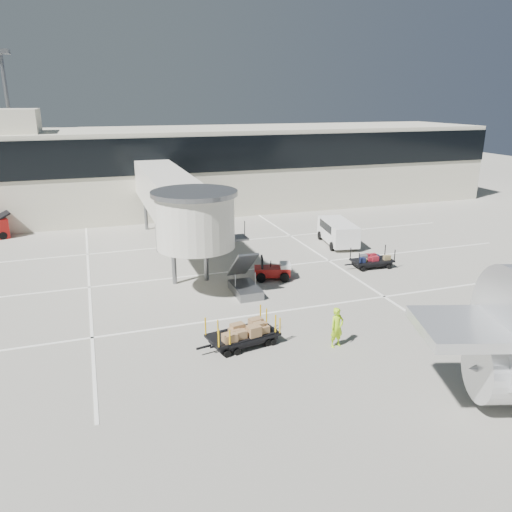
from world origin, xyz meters
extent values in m
plane|color=#BCB8A8|center=(0.00, 0.00, 0.00)|extent=(140.00, 140.00, 0.00)
cube|color=white|center=(0.00, 2.00, 0.01)|extent=(40.00, 0.15, 0.02)
cube|color=white|center=(0.00, 9.00, 0.01)|extent=(40.00, 0.15, 0.02)
cube|color=white|center=(0.00, 16.00, 0.01)|extent=(40.00, 0.15, 0.02)
cube|color=white|center=(6.00, 10.00, 0.01)|extent=(0.15, 30.00, 0.02)
cube|color=white|center=(-10.00, 10.00, 0.01)|extent=(0.15, 30.00, 0.02)
cube|color=beige|center=(0.00, 30.00, 4.00)|extent=(64.00, 12.00, 8.00)
cube|color=black|center=(0.00, 23.95, 6.00)|extent=(64.00, 0.12, 3.20)
cylinder|color=slate|center=(-16.00, 34.00, 7.50)|extent=(0.36, 0.36, 15.00)
cube|color=slate|center=(-16.00, 34.00, 15.00)|extent=(1.60, 1.60, 0.40)
cube|color=silver|center=(-4.00, 15.00, 4.30)|extent=(3.00, 18.00, 2.80)
cylinder|color=silver|center=(-4.00, 6.00, 4.30)|extent=(4.40, 4.40, 3.00)
cylinder|color=slate|center=(-4.00, 6.00, 5.90)|extent=(4.80, 4.80, 0.25)
cylinder|color=slate|center=(-5.00, 8.00, 1.45)|extent=(0.28, 0.28, 2.90)
cylinder|color=slate|center=(-3.00, 8.00, 1.45)|extent=(0.28, 0.28, 2.90)
cylinder|color=slate|center=(-5.00, 15.00, 1.45)|extent=(0.28, 0.28, 2.90)
cylinder|color=slate|center=(-3.00, 15.00, 1.45)|extent=(0.28, 0.28, 2.90)
cylinder|color=slate|center=(-5.00, 22.00, 1.45)|extent=(0.28, 0.28, 2.90)
cylinder|color=slate|center=(-3.00, 22.00, 1.45)|extent=(0.28, 0.28, 2.90)
cube|color=slate|center=(-1.40, 5.00, 0.25)|extent=(1.40, 2.60, 0.50)
cube|color=slate|center=(-1.40, 5.60, 1.60)|extent=(1.20, 2.60, 2.06)
cube|color=slate|center=(-1.40, 7.00, 2.85)|extent=(1.40, 1.20, 0.12)
cube|color=maroon|center=(0.95, 6.87, 0.50)|extent=(2.41, 1.63, 0.55)
cube|color=white|center=(1.74, 6.63, 0.87)|extent=(0.90, 1.15, 0.32)
cube|color=black|center=(0.33, 7.05, 1.05)|extent=(0.37, 0.91, 0.82)
cylinder|color=black|center=(0.08, 6.50, 0.29)|extent=(0.63, 0.39, 0.59)
cylinder|color=black|center=(0.42, 7.64, 0.29)|extent=(0.63, 0.39, 0.59)
cylinder|color=black|center=(1.48, 6.09, 0.29)|extent=(0.63, 0.39, 0.59)
cylinder|color=black|center=(1.82, 7.23, 0.29)|extent=(0.63, 0.39, 0.59)
cube|color=black|center=(8.07, 6.79, 0.50)|extent=(2.78, 1.48, 0.11)
cube|color=black|center=(8.07, 6.79, 0.34)|extent=(2.50, 1.26, 0.23)
cube|color=black|center=(6.39, 6.87, 0.36)|extent=(0.64, 0.10, 0.07)
cylinder|color=black|center=(7.09, 6.22, 0.15)|extent=(0.31, 0.14, 0.31)
cylinder|color=black|center=(7.14, 7.45, 0.15)|extent=(0.31, 0.14, 0.31)
cylinder|color=black|center=(9.00, 6.14, 0.15)|extent=(0.31, 0.14, 0.31)
cylinder|color=black|center=(9.05, 7.36, 0.15)|extent=(0.31, 0.14, 0.31)
cylinder|color=black|center=(6.74, 6.24, 0.91)|extent=(0.06, 0.06, 0.82)
cylinder|color=black|center=(6.79, 7.46, 0.91)|extent=(0.06, 0.06, 0.82)
cylinder|color=black|center=(9.35, 6.12, 0.91)|extent=(0.06, 0.06, 0.82)
cylinder|color=black|center=(9.40, 7.35, 0.91)|extent=(0.06, 0.06, 0.82)
cube|color=#47474B|center=(7.49, 7.24, 0.67)|extent=(0.50, 0.27, 0.24)
cube|color=olive|center=(8.85, 6.85, 0.68)|extent=(0.51, 0.29, 0.26)
cube|color=olive|center=(7.88, 6.48, 0.75)|extent=(0.42, 0.36, 0.40)
cube|color=maroon|center=(8.13, 6.81, 0.73)|extent=(0.46, 0.32, 0.35)
cube|color=#47474B|center=(8.43, 6.50, 0.69)|extent=(0.39, 0.30, 0.27)
cube|color=olive|center=(8.89, 6.86, 0.69)|extent=(0.46, 0.25, 0.27)
cube|color=olive|center=(7.33, 6.40, 0.67)|extent=(0.50, 0.37, 0.24)
cube|color=#47474B|center=(8.02, 7.22, 0.71)|extent=(0.45, 0.33, 0.30)
cube|color=olive|center=(7.67, 6.47, 0.73)|extent=(0.51, 0.28, 0.36)
cube|color=maroon|center=(8.97, 6.30, 0.68)|extent=(0.48, 0.30, 0.25)
cube|color=black|center=(-3.13, -1.03, 0.49)|extent=(2.89, 1.82, 0.11)
cube|color=black|center=(-3.13, -1.03, 0.33)|extent=(2.58, 1.57, 0.22)
cube|color=black|center=(-4.76, -1.34, 0.36)|extent=(0.63, 0.19, 0.07)
cylinder|color=black|center=(-3.94, -1.80, 0.15)|extent=(0.32, 0.18, 0.30)
cylinder|color=black|center=(-4.17, -0.62, 0.15)|extent=(0.32, 0.18, 0.30)
cylinder|color=black|center=(-2.10, -1.45, 0.15)|extent=(0.32, 0.18, 0.30)
cylinder|color=black|center=(-2.33, -0.26, 0.15)|extent=(0.32, 0.18, 0.30)
cylinder|color=#E0A60B|center=(-4.29, -1.87, 0.89)|extent=(0.06, 0.06, 0.80)
cylinder|color=#E0A60B|center=(-4.51, -0.68, 0.89)|extent=(0.06, 0.06, 0.80)
cylinder|color=#E0A60B|center=(-1.76, -1.38, 0.89)|extent=(0.06, 0.06, 0.80)
cylinder|color=#E0A60B|center=(-1.98, -0.20, 0.89)|extent=(0.06, 0.06, 0.80)
cube|color=olive|center=(-3.61, -1.11, 0.78)|extent=(0.52, 0.45, 0.47)
cube|color=olive|center=(-2.43, -0.57, 0.77)|extent=(0.44, 0.53, 0.46)
cube|color=olive|center=(-3.57, -1.09, 0.78)|extent=(0.45, 0.53, 0.48)
cube|color=olive|center=(-3.18, -0.95, 0.72)|extent=(0.60, 0.42, 0.35)
cube|color=olive|center=(-2.36, -1.26, 0.72)|extent=(0.44, 0.43, 0.34)
cube|color=black|center=(-3.52, -0.98, 0.55)|extent=(3.25, 2.07, 0.12)
cube|color=black|center=(-3.52, -0.98, 0.37)|extent=(2.91, 1.79, 0.25)
cube|color=black|center=(-5.34, -1.35, 0.40)|extent=(0.70, 0.22, 0.08)
cylinder|color=black|center=(-4.42, -1.85, 0.17)|extent=(0.36, 0.21, 0.34)
cylinder|color=black|center=(-4.68, -0.52, 0.17)|extent=(0.36, 0.21, 0.34)
cylinder|color=black|center=(-2.35, -1.43, 0.17)|extent=(0.36, 0.21, 0.34)
cylinder|color=black|center=(-2.62, -0.11, 0.17)|extent=(0.36, 0.21, 0.34)
cylinder|color=#E0A60B|center=(-4.80, -1.93, 1.00)|extent=(0.07, 0.07, 0.90)
cylinder|color=#E0A60B|center=(-5.07, -0.60, 1.00)|extent=(0.07, 0.07, 0.90)
cylinder|color=#E0A60B|center=(-1.97, -1.36, 1.00)|extent=(0.07, 0.07, 0.90)
cylinder|color=#E0A60B|center=(-2.23, -0.03, 1.00)|extent=(0.07, 0.07, 0.90)
cube|color=olive|center=(-4.13, -0.79, 0.83)|extent=(0.69, 0.65, 0.43)
cube|color=olive|center=(-4.23, -0.99, 0.88)|extent=(0.68, 0.54, 0.53)
cube|color=olive|center=(-2.81, -1.17, 0.80)|extent=(0.73, 0.65, 0.38)
cube|color=olive|center=(-3.26, -0.53, 0.86)|extent=(0.61, 0.49, 0.50)
cube|color=olive|center=(-2.87, -1.31, 0.85)|extent=(0.57, 0.55, 0.48)
cube|color=olive|center=(-2.96, -0.49, 0.83)|extent=(0.72, 0.59, 0.43)
cube|color=olive|center=(-3.64, -0.78, 0.79)|extent=(0.52, 0.56, 0.36)
cube|color=olive|center=(-4.24, -0.85, 0.81)|extent=(0.70, 0.60, 0.39)
imported|color=#A0DA17|center=(0.60, -2.46, 0.95)|extent=(0.76, 0.58, 1.89)
cube|color=white|center=(8.50, 12.53, 1.04)|extent=(2.65, 4.98, 1.53)
cube|color=white|center=(8.83, 14.62, 0.74)|extent=(1.89, 0.83, 0.89)
cube|color=black|center=(8.53, 12.72, 1.43)|extent=(2.39, 3.23, 0.61)
cylinder|color=black|center=(7.32, 11.12, 0.34)|extent=(0.34, 0.70, 0.67)
cylinder|color=black|center=(9.17, 10.82, 0.34)|extent=(0.34, 0.70, 0.67)
cylinder|color=black|center=(7.82, 14.24, 0.34)|extent=(0.34, 0.70, 0.67)
cylinder|color=black|center=(9.67, 13.94, 0.34)|extent=(0.34, 0.70, 0.67)
cube|color=black|center=(-16.28, 23.25, 1.82)|extent=(1.41, 1.73, 0.57)
cylinder|color=black|center=(-16.37, 22.45, 0.32)|extent=(0.69, 0.44, 0.64)
camera|label=1|loc=(-9.49, -20.76, 10.87)|focal=35.00mm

